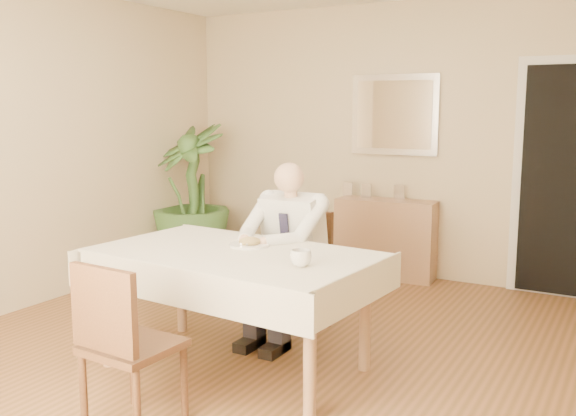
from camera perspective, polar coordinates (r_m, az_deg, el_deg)
The scene contains 17 objects.
room at distance 4.00m, azimuth -2.47°, elevation 4.27°, with size 5.00×5.02×2.60m.
doorway at distance 5.91m, azimuth 23.87°, elevation 2.13°, with size 0.96×0.07×2.10m.
mirror at distance 6.23m, azimuth 9.42°, elevation 8.18°, with size 0.86×0.04×0.76m.
dining_table at distance 3.97m, azimuth -4.81°, elevation -5.04°, with size 1.79×1.15×0.75m.
chair_far at distance 4.75m, azimuth 1.21°, elevation -4.90°, with size 0.45×0.45×0.87m.
chair_near at distance 3.35m, azimuth -14.58°, elevation -11.15°, with size 0.44×0.44×0.88m.
seated_man at distance 4.46m, azimuth -0.52°, elevation -3.15°, with size 0.48×0.72×1.24m.
plate at distance 4.09m, azimuth -3.42°, elevation -3.29°, with size 0.26×0.26×0.02m, color white.
food at distance 4.08m, azimuth -3.42°, elevation -2.98°, with size 0.14×0.14×0.06m, color olive.
knife at distance 4.01m, azimuth -3.40°, elevation -3.27°, with size 0.01×0.01×0.13m, color silver.
fork at distance 4.06m, azimuth -4.36°, elevation -3.15°, with size 0.01×0.01×0.13m, color silver.
coffee_mug at distance 3.57m, azimuth 1.15°, elevation -4.47°, with size 0.12×0.12×0.09m, color white.
sideboard at distance 6.22m, azimuth 8.67°, elevation -2.70°, with size 0.94×0.32×0.75m, color #916843.
photo_frame_left at distance 6.33m, azimuth 5.32°, elevation 1.67°, with size 0.10×0.02×0.14m, color silver.
photo_frame_center at distance 6.24m, azimuth 6.98°, elevation 1.53°, with size 0.10×0.02×0.14m, color silver.
photo_frame_right at distance 6.18m, azimuth 9.88°, elevation 1.40°, with size 0.10×0.02×0.14m, color silver.
potted_palm at distance 6.62m, azimuth -8.66°, elevation 1.11°, with size 0.82×0.82×1.46m, color #2F4F20.
Camera 1 is at (2.11, -3.38, 1.64)m, focal length 40.00 mm.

